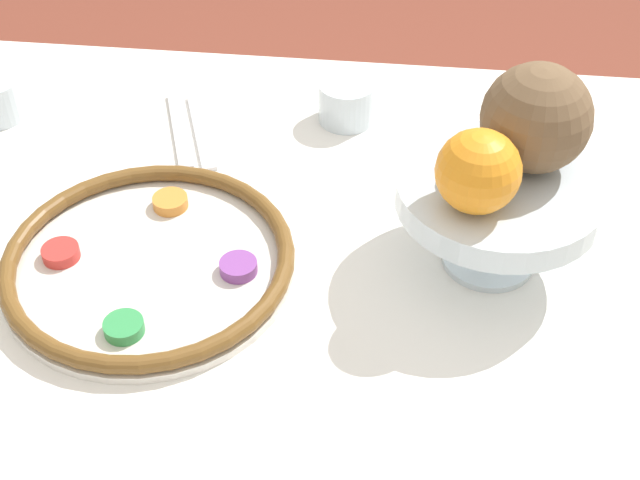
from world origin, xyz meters
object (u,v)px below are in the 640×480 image
(fruit_stand, at_px, (498,197))
(cup_far, at_px, (346,102))
(seder_plate, at_px, (149,261))
(orange_fruit, at_px, (478,171))
(coconut, at_px, (536,118))

(fruit_stand, relative_size, cup_far, 2.91)
(seder_plate, bearing_deg, fruit_stand, 8.91)
(cup_far, bearing_deg, orange_fruit, -62.92)
(seder_plate, distance_m, coconut, 0.46)
(coconut, relative_size, cup_far, 1.52)
(fruit_stand, xyz_separation_m, coconut, (0.03, 0.04, 0.08))
(coconut, bearing_deg, seder_plate, -166.98)
(cup_far, bearing_deg, fruit_stand, -54.69)
(coconut, xyz_separation_m, cup_far, (-0.22, 0.23, -0.15))
(seder_plate, relative_size, fruit_stand, 1.47)
(seder_plate, xyz_separation_m, orange_fruit, (0.36, 0.02, 0.15))
(fruit_stand, distance_m, coconut, 0.09)
(coconut, height_order, cup_far, coconut)
(orange_fruit, bearing_deg, coconut, 52.62)
(seder_plate, height_order, fruit_stand, fruit_stand)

